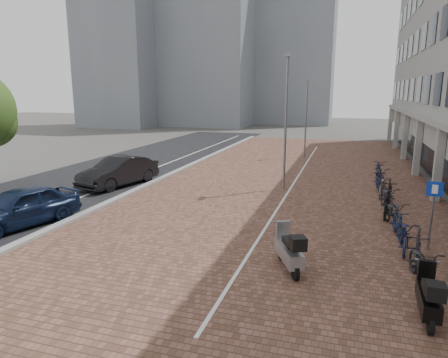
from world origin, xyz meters
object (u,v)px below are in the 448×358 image
at_px(car_dark, 119,172).
at_px(scooter_front, 289,249).
at_px(car_navy, 20,207).
at_px(parking_sign, 433,205).
at_px(scooter_mid, 429,295).

height_order(car_dark, scooter_front, car_dark).
relative_size(car_navy, parking_sign, 1.96).
bearing_deg(car_navy, scooter_mid, 6.70).
xyz_separation_m(scooter_front, parking_sign, (4.00, 2.78, 0.83)).
relative_size(car_dark, scooter_front, 2.52).
bearing_deg(car_navy, car_dark, 107.78).
bearing_deg(scooter_front, parking_sign, 9.73).
xyz_separation_m(car_navy, scooter_mid, (13.26, -2.42, -0.15)).
xyz_separation_m(car_navy, car_dark, (-0.09, 6.85, 0.02)).
relative_size(scooter_mid, parking_sign, 0.77).
bearing_deg(car_dark, car_navy, -75.55).
distance_m(car_dark, scooter_mid, 16.25).
bearing_deg(scooter_mid, car_navy, 171.77).
relative_size(car_dark, parking_sign, 2.09).
bearing_deg(parking_sign, car_dark, 169.73).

